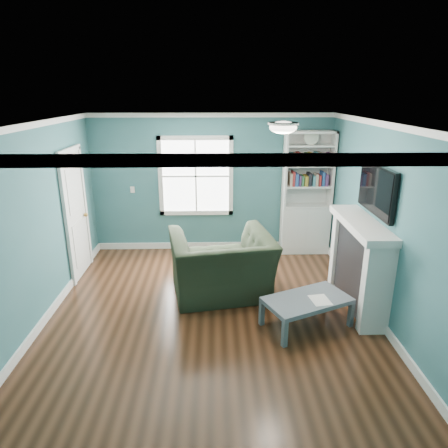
{
  "coord_description": "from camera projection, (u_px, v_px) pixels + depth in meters",
  "views": [
    {
      "loc": [
        0.05,
        -4.9,
        2.96
      ],
      "look_at": [
        0.18,
        0.4,
        1.2
      ],
      "focal_mm": 32.0,
      "sensor_mm": 36.0,
      "label": 1
    }
  ],
  "objects": [
    {
      "name": "floor",
      "position": [
        212.0,
        314.0,
        5.58
      ],
      "size": [
        5.0,
        5.0,
        0.0
      ],
      "primitive_type": "plane",
      "color": "black",
      "rests_on": "ground"
    },
    {
      "name": "room_walls",
      "position": [
        211.0,
        205.0,
        5.08
      ],
      "size": [
        5.0,
        5.0,
        5.0
      ],
      "color": "#2F666B",
      "rests_on": "ground"
    },
    {
      "name": "trim",
      "position": [
        211.0,
        231.0,
        5.19
      ],
      "size": [
        4.5,
        5.0,
        2.6
      ],
      "color": "white",
      "rests_on": "ground"
    },
    {
      "name": "window",
      "position": [
        196.0,
        176.0,
        7.47
      ],
      "size": [
        1.4,
        0.06,
        1.5
      ],
      "color": "white",
      "rests_on": "room_walls"
    },
    {
      "name": "bookshelf",
      "position": [
        306.0,
        205.0,
        7.51
      ],
      "size": [
        0.9,
        0.35,
        2.31
      ],
      "color": "silver",
      "rests_on": "ground"
    },
    {
      "name": "fireplace",
      "position": [
        359.0,
        265.0,
        5.61
      ],
      "size": [
        0.44,
        1.58,
        1.3
      ],
      "color": "black",
      "rests_on": "ground"
    },
    {
      "name": "tv",
      "position": [
        377.0,
        190.0,
        5.27
      ],
      "size": [
        0.06,
        1.1,
        0.65
      ],
      "primitive_type": "cube",
      "color": "black",
      "rests_on": "fireplace"
    },
    {
      "name": "door",
      "position": [
        76.0,
        213.0,
        6.52
      ],
      "size": [
        0.12,
        0.98,
        2.17
      ],
      "color": "silver",
      "rests_on": "ground"
    },
    {
      "name": "ceiling_fixture",
      "position": [
        283.0,
        127.0,
        4.89
      ],
      "size": [
        0.38,
        0.38,
        0.15
      ],
      "color": "white",
      "rests_on": "room_walls"
    },
    {
      "name": "light_switch",
      "position": [
        132.0,
        190.0,
        7.52
      ],
      "size": [
        0.08,
        0.01,
        0.12
      ],
      "primitive_type": "cube",
      "color": "white",
      "rests_on": "room_walls"
    },
    {
      "name": "recliner",
      "position": [
        221.0,
        255.0,
        5.94
      ],
      "size": [
        1.61,
        1.2,
        1.28
      ],
      "primitive_type": "imported",
      "rotation": [
        0.0,
        0.0,
        -2.96
      ],
      "color": "#212C1B",
      "rests_on": "ground"
    },
    {
      "name": "coffee_table",
      "position": [
        307.0,
        302.0,
        5.21
      ],
      "size": [
        1.25,
        1.0,
        0.4
      ],
      "rotation": [
        0.0,
        0.0,
        0.42
      ],
      "color": "#515C62",
      "rests_on": "ground"
    },
    {
      "name": "paper_sheet",
      "position": [
        320.0,
        300.0,
        5.14
      ],
      "size": [
        0.27,
        0.32,
        0.0
      ],
      "primitive_type": "cube",
      "rotation": [
        0.0,
        0.0,
        0.15
      ],
      "color": "white",
      "rests_on": "coffee_table"
    }
  ]
}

